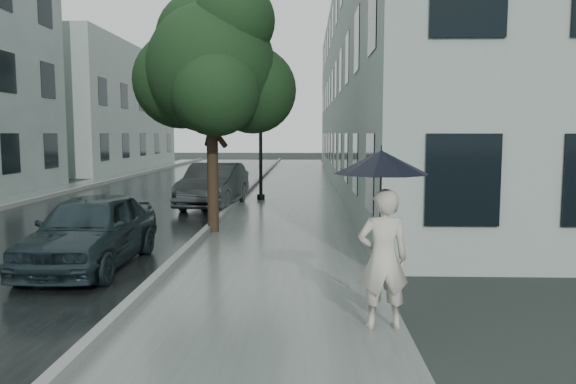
{
  "coord_description": "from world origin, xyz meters",
  "views": [
    {
      "loc": [
        0.78,
        -7.63,
        2.36
      ],
      "look_at": [
        0.44,
        2.4,
        1.3
      ],
      "focal_mm": 35.0,
      "sensor_mm": 36.0,
      "label": 1
    }
  ],
  "objects_px": {
    "lamp_post": "(256,113)",
    "car_near": "(91,230)",
    "pedestrian": "(383,259)",
    "street_tree": "(212,67)",
    "car_far": "(214,185)"
  },
  "relations": [
    {
      "from": "lamp_post",
      "to": "car_near",
      "type": "relative_size",
      "value": 1.39
    },
    {
      "from": "pedestrian",
      "to": "lamp_post",
      "type": "distance_m",
      "value": 13.54
    },
    {
      "from": "pedestrian",
      "to": "street_tree",
      "type": "xyz_separation_m",
      "value": [
        -3.15,
        6.69,
        3.04
      ]
    },
    {
      "from": "car_near",
      "to": "car_far",
      "type": "relative_size",
      "value": 0.9
    },
    {
      "from": "car_near",
      "to": "pedestrian",
      "type": "bearing_deg",
      "value": -32.02
    },
    {
      "from": "car_far",
      "to": "pedestrian",
      "type": "bearing_deg",
      "value": -65.94
    },
    {
      "from": "car_near",
      "to": "car_far",
      "type": "height_order",
      "value": "car_far"
    },
    {
      "from": "car_near",
      "to": "street_tree",
      "type": "bearing_deg",
      "value": 67.51
    },
    {
      "from": "pedestrian",
      "to": "lamp_post",
      "type": "bearing_deg",
      "value": -84.48
    },
    {
      "from": "street_tree",
      "to": "lamp_post",
      "type": "height_order",
      "value": "street_tree"
    },
    {
      "from": "street_tree",
      "to": "lamp_post",
      "type": "bearing_deg",
      "value": 85.9
    },
    {
      "from": "lamp_post",
      "to": "car_far",
      "type": "height_order",
      "value": "lamp_post"
    },
    {
      "from": "lamp_post",
      "to": "car_far",
      "type": "bearing_deg",
      "value": -121.62
    },
    {
      "from": "pedestrian",
      "to": "car_far",
      "type": "xyz_separation_m",
      "value": [
        -3.9,
        11.19,
        -0.15
      ]
    },
    {
      "from": "street_tree",
      "to": "car_far",
      "type": "relative_size",
      "value": 1.37
    }
  ]
}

